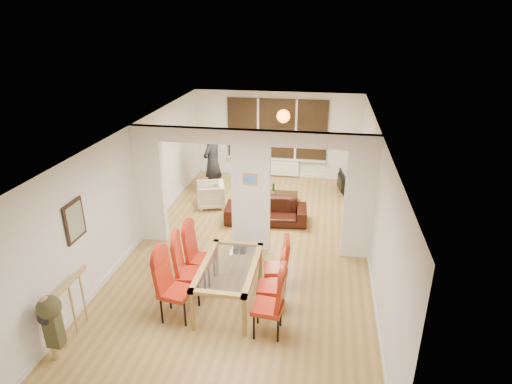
% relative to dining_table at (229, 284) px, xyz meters
% --- Properties ---
extents(floor, '(5.00, 9.00, 0.01)m').
position_rel_dining_table_xyz_m(floor, '(0.03, 2.01, -0.39)').
color(floor, '#A07E40').
rests_on(floor, ground).
extents(room_walls, '(5.00, 9.00, 2.60)m').
position_rel_dining_table_xyz_m(room_walls, '(0.03, 2.01, 0.91)').
color(room_walls, silver).
rests_on(room_walls, floor).
extents(divider_wall, '(5.00, 0.18, 2.60)m').
position_rel_dining_table_xyz_m(divider_wall, '(0.03, 2.01, 0.91)').
color(divider_wall, white).
rests_on(divider_wall, floor).
extents(bay_window_blinds, '(3.00, 0.08, 1.80)m').
position_rel_dining_table_xyz_m(bay_window_blinds, '(0.03, 6.45, 1.11)').
color(bay_window_blinds, black).
rests_on(bay_window_blinds, room_walls).
extents(radiator, '(1.40, 0.08, 0.50)m').
position_rel_dining_table_xyz_m(radiator, '(0.03, 6.41, -0.09)').
color(radiator, white).
rests_on(radiator, floor).
extents(pendant_light, '(0.36, 0.36, 0.36)m').
position_rel_dining_table_xyz_m(pendant_light, '(0.33, 5.31, 1.76)').
color(pendant_light, orange).
rests_on(pendant_light, room_walls).
extents(stair_newel, '(0.40, 1.20, 1.10)m').
position_rel_dining_table_xyz_m(stair_newel, '(-2.22, -1.19, 0.16)').
color(stair_newel, tan).
rests_on(stair_newel, floor).
extents(wall_poster, '(0.04, 0.52, 0.67)m').
position_rel_dining_table_xyz_m(wall_poster, '(-2.44, -0.39, 1.21)').
color(wall_poster, gray).
rests_on(wall_poster, room_walls).
extents(pillar_photo, '(0.30, 0.03, 0.25)m').
position_rel_dining_table_xyz_m(pillar_photo, '(0.03, 1.91, 1.21)').
color(pillar_photo, '#4C8CD8').
rests_on(pillar_photo, divider_wall).
extents(dining_table, '(0.93, 1.66, 0.78)m').
position_rel_dining_table_xyz_m(dining_table, '(0.00, 0.00, 0.00)').
color(dining_table, olive).
rests_on(dining_table, floor).
extents(dining_chair_la, '(0.55, 0.55, 1.18)m').
position_rel_dining_table_xyz_m(dining_chair_la, '(-0.77, -0.51, 0.20)').
color(dining_chair_la, '#A42310').
rests_on(dining_chair_la, floor).
extents(dining_chair_lb, '(0.52, 0.52, 1.17)m').
position_rel_dining_table_xyz_m(dining_chair_lb, '(-0.70, 0.03, 0.20)').
color(dining_chair_lb, '#A42310').
rests_on(dining_chair_lb, floor).
extents(dining_chair_lc, '(0.50, 0.50, 1.13)m').
position_rel_dining_table_xyz_m(dining_chair_lc, '(-0.65, 0.55, 0.18)').
color(dining_chair_lc, '#A42310').
rests_on(dining_chair_lc, floor).
extents(dining_chair_ra, '(0.50, 0.50, 1.14)m').
position_rel_dining_table_xyz_m(dining_chair_ra, '(0.76, -0.63, 0.18)').
color(dining_chair_ra, '#A42310').
rests_on(dining_chair_ra, floor).
extents(dining_chair_rb, '(0.43, 0.43, 1.05)m').
position_rel_dining_table_xyz_m(dining_chair_rb, '(0.72, -0.06, 0.14)').
color(dining_chair_rb, '#A42310').
rests_on(dining_chair_rb, floor).
extents(dining_chair_rc, '(0.48, 0.48, 1.03)m').
position_rel_dining_table_xyz_m(dining_chair_rc, '(0.73, 0.54, 0.12)').
color(dining_chair_rc, '#A42310').
rests_on(dining_chair_rc, floor).
extents(sofa, '(2.01, 0.92, 0.57)m').
position_rel_dining_table_xyz_m(sofa, '(0.17, 3.26, -0.10)').
color(sofa, black).
rests_on(sofa, floor).
extents(armchair, '(0.88, 0.89, 0.65)m').
position_rel_dining_table_xyz_m(armchair, '(-1.39, 3.90, -0.06)').
color(armchair, beige).
rests_on(armchair, floor).
extents(person, '(0.79, 0.66, 1.87)m').
position_rel_dining_table_xyz_m(person, '(-1.54, 4.77, 0.55)').
color(person, black).
rests_on(person, floor).
extents(television, '(0.97, 0.30, 0.56)m').
position_rel_dining_table_xyz_m(television, '(1.94, 5.45, -0.11)').
color(television, black).
rests_on(television, floor).
extents(coffee_table, '(1.17, 0.80, 0.25)m').
position_rel_dining_table_xyz_m(coffee_table, '(0.31, 4.47, -0.27)').
color(coffee_table, black).
rests_on(coffee_table, floor).
extents(bottle, '(0.07, 0.07, 0.28)m').
position_rel_dining_table_xyz_m(bottle, '(0.19, 4.54, -0.01)').
color(bottle, '#143F19').
rests_on(bottle, coffee_table).
extents(bowl, '(0.20, 0.20, 0.05)m').
position_rel_dining_table_xyz_m(bowl, '(0.17, 4.38, -0.12)').
color(bowl, black).
rests_on(bowl, coffee_table).
extents(shoes, '(0.26, 0.28, 0.11)m').
position_rel_dining_table_xyz_m(shoes, '(-0.17, 1.75, -0.34)').
color(shoes, black).
rests_on(shoes, floor).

